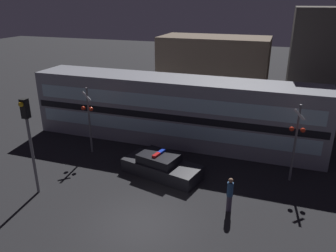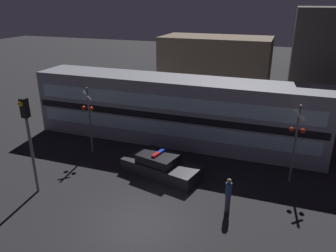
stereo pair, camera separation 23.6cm
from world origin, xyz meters
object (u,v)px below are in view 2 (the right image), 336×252
at_px(police_car, 161,166).
at_px(train, 174,110).
at_px(crossing_signal_near, 296,139).
at_px(pedestrian, 228,195).
at_px(traffic_light_corner, 28,129).

bearing_deg(police_car, train, 113.87).
relative_size(train, crossing_signal_near, 4.53).
distance_m(train, police_car, 5.00).
height_order(pedestrian, crossing_signal_near, crossing_signal_near).
relative_size(train, police_car, 4.17).
relative_size(pedestrian, traffic_light_corner, 0.35).
xyz_separation_m(police_car, traffic_light_corner, (-5.12, -3.62, 2.80)).
xyz_separation_m(train, traffic_light_corner, (-4.25, -8.27, 1.17)).
relative_size(police_car, pedestrian, 2.73).
bearing_deg(train, traffic_light_corner, -117.19).
relative_size(pedestrian, crossing_signal_near, 0.40).
bearing_deg(police_car, traffic_light_corner, -131.42).
relative_size(police_car, crossing_signal_near, 1.09).
relative_size(train, traffic_light_corner, 3.95).
xyz_separation_m(pedestrian, crossing_signal_near, (2.59, 3.67, 1.54)).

